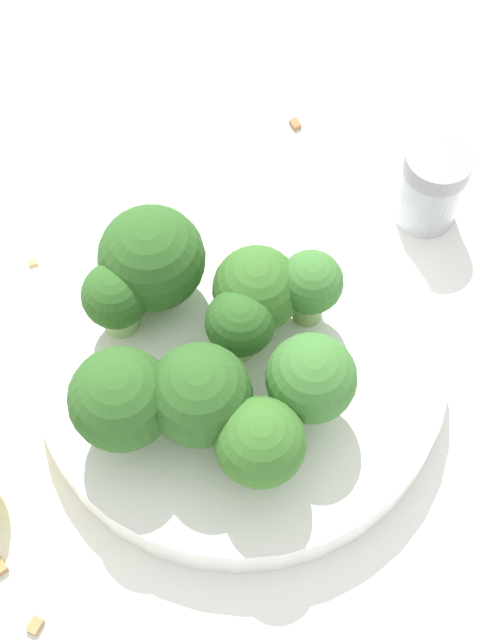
% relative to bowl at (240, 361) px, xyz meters
% --- Properties ---
extents(ground_plane, '(3.00, 3.00, 0.00)m').
position_rel_bowl_xyz_m(ground_plane, '(0.00, 0.00, -0.02)').
color(ground_plane, white).
extents(bowl, '(0.23, 0.23, 0.03)m').
position_rel_bowl_xyz_m(bowl, '(0.00, 0.00, 0.00)').
color(bowl, white).
rests_on(bowl, ground_plane).
extents(broccoli_floret_0, '(0.06, 0.06, 0.06)m').
position_rel_bowl_xyz_m(broccoli_floret_0, '(0.06, -0.01, 0.05)').
color(broccoli_floret_0, '#8EB770').
rests_on(broccoli_floret_0, bowl).
extents(broccoli_floret_1, '(0.04, 0.04, 0.05)m').
position_rel_bowl_xyz_m(broccoli_floret_1, '(0.07, 0.01, 0.04)').
color(broccoli_floret_1, '#8EB770').
rests_on(broccoli_floret_1, bowl).
extents(broccoli_floret_2, '(0.05, 0.05, 0.05)m').
position_rel_bowl_xyz_m(broccoli_floret_2, '(-0.00, -0.02, 0.04)').
color(broccoli_floret_2, '#8EB770').
rests_on(broccoli_floret_2, bowl).
extents(broccoli_floret_3, '(0.04, 0.04, 0.05)m').
position_rel_bowl_xyz_m(broccoli_floret_3, '(0.00, 0.00, 0.04)').
color(broccoli_floret_3, '#84AD66').
rests_on(broccoli_floret_3, bowl).
extents(broccoli_floret_4, '(0.05, 0.05, 0.06)m').
position_rel_bowl_xyz_m(broccoli_floret_4, '(0.00, 0.05, 0.05)').
color(broccoli_floret_4, '#7A9E5B').
rests_on(broccoli_floret_4, bowl).
extents(broccoli_floret_5, '(0.03, 0.03, 0.05)m').
position_rel_bowl_xyz_m(broccoli_floret_5, '(-0.03, -0.03, 0.05)').
color(broccoli_floret_5, '#7A9E5B').
rests_on(broccoli_floret_5, bowl).
extents(broccoli_floret_6, '(0.05, 0.05, 0.06)m').
position_rel_bowl_xyz_m(broccoli_floret_6, '(0.03, 0.07, 0.05)').
color(broccoli_floret_6, '#7A9E5B').
rests_on(broccoli_floret_6, bowl).
extents(broccoli_floret_7, '(0.05, 0.05, 0.06)m').
position_rel_bowl_xyz_m(broccoli_floret_7, '(-0.05, 0.02, 0.05)').
color(broccoli_floret_7, '#84AD66').
rests_on(broccoli_floret_7, bowl).
extents(broccoli_floret_8, '(0.04, 0.04, 0.06)m').
position_rel_bowl_xyz_m(broccoli_floret_8, '(-0.04, 0.06, 0.05)').
color(broccoli_floret_8, '#8EB770').
rests_on(broccoli_floret_8, bowl).
extents(pepper_shaker, '(0.04, 0.04, 0.06)m').
position_rel_bowl_xyz_m(pepper_shaker, '(-0.06, -0.15, 0.01)').
color(pepper_shaker, '#B2B7BC').
rests_on(pepper_shaker, ground_plane).
extents(almond_crumb_0, '(0.01, 0.01, 0.01)m').
position_rel_bowl_xyz_m(almond_crumb_0, '(0.04, -0.18, -0.01)').
color(almond_crumb_0, olive).
rests_on(almond_crumb_0, ground_plane).
extents(almond_crumb_1, '(0.01, 0.01, 0.01)m').
position_rel_bowl_xyz_m(almond_crumb_1, '(0.15, -0.02, -0.01)').
color(almond_crumb_1, tan).
rests_on(almond_crumb_1, ground_plane).
extents(almond_crumb_4, '(0.01, 0.01, 0.01)m').
position_rel_bowl_xyz_m(almond_crumb_4, '(0.04, 0.17, -0.01)').
color(almond_crumb_4, '#AD7F4C').
rests_on(almond_crumb_4, ground_plane).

